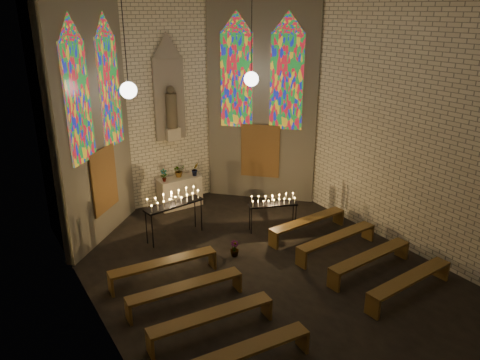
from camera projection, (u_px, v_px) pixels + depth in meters
name	position (u px, v px, depth m)	size (l,w,h in m)	color
floor	(277.00, 283.00, 11.23)	(12.00, 12.00, 0.00)	black
room	(207.00, 106.00, 12.62)	(8.22, 12.43, 7.00)	#ECE3C6
altar	(180.00, 192.00, 15.39)	(1.40, 0.60, 1.00)	beige
flower_vase_left	(164.00, 175.00, 14.82)	(0.22, 0.15, 0.42)	#4C723F
flower_vase_center	(179.00, 171.00, 15.24)	(0.38, 0.33, 0.42)	#4C723F
flower_vase_right	(195.00, 169.00, 15.35)	(0.24, 0.19, 0.43)	#4C723F
aisle_flower_pot	(234.00, 249.00, 12.38)	(0.24, 0.24, 0.43)	#4C723F
votive_stand_left	(174.00, 202.00, 13.10)	(1.79, 0.66, 1.28)	black
votive_stand_right	(273.00, 202.00, 13.59)	(1.45, 0.82, 1.05)	black
pew_left_0	(164.00, 265.00, 11.23)	(2.65, 0.55, 0.51)	brown
pew_right_0	(308.00, 222.00, 13.45)	(2.65, 0.55, 0.51)	brown
pew_left_1	(185.00, 289.00, 10.28)	(2.65, 0.55, 0.51)	brown
pew_right_1	(337.00, 238.00, 12.50)	(2.65, 0.55, 0.51)	brown
pew_left_2	(212.00, 317.00, 9.33)	(2.65, 0.55, 0.51)	brown
pew_right_2	(370.00, 258.00, 11.54)	(2.65, 0.55, 0.51)	brown
pew_left_3	(244.00, 353.00, 8.37)	(2.65, 0.55, 0.51)	brown
pew_right_3	(410.00, 280.00, 10.59)	(2.65, 0.55, 0.51)	brown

